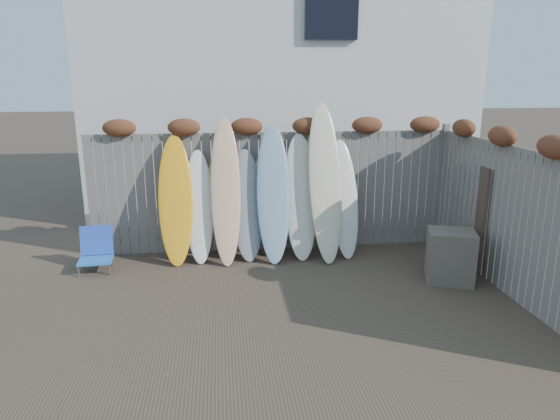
{
  "coord_description": "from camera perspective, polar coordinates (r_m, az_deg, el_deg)",
  "views": [
    {
      "loc": [
        -0.84,
        -5.76,
        2.87
      ],
      "look_at": [
        0.0,
        1.2,
        1.0
      ],
      "focal_mm": 32.0,
      "sensor_mm": 36.0,
      "label": 1
    }
  ],
  "objects": [
    {
      "name": "ground",
      "position": [
        6.49,
        1.3,
        -11.31
      ],
      "size": [
        80.0,
        80.0,
        0.0
      ],
      "primitive_type": "plane",
      "color": "#493A2D"
    },
    {
      "name": "back_fence",
      "position": [
        8.38,
        -0.58,
        3.32
      ],
      "size": [
        6.05,
        0.28,
        2.24
      ],
      "color": "slate",
      "rests_on": "ground"
    },
    {
      "name": "beach_chair",
      "position": [
        8.18,
        -20.27,
        -4.33
      ],
      "size": [
        0.53,
        0.56,
        0.65
      ],
      "color": "blue",
      "rests_on": "ground"
    },
    {
      "name": "house",
      "position": [
        12.34,
        -0.68,
        16.48
      ],
      "size": [
        8.5,
        5.5,
        6.33
      ],
      "color": "silver",
      "rests_on": "ground"
    },
    {
      "name": "surfboard_3",
      "position": [
        8.04,
        -3.8,
        0.56
      ],
      "size": [
        0.55,
        0.66,
        1.76
      ],
      "primitive_type": "ellipsoid",
      "rotation": [
        -0.31,
        0.0,
        0.05
      ],
      "color": "gray",
      "rests_on": "ground"
    },
    {
      "name": "surfboard_5",
      "position": [
        8.08,
        2.38,
        1.52
      ],
      "size": [
        0.55,
        0.72,
        1.99
      ],
      "primitive_type": "ellipsoid",
      "rotation": [
        -0.31,
        0.0,
        -0.02
      ],
      "color": "silver",
      "rests_on": "ground"
    },
    {
      "name": "lattice_panel",
      "position": [
        8.3,
        21.25,
        -0.53
      ],
      "size": [
        0.25,
        1.06,
        1.61
      ],
      "primitive_type": "cube",
      "rotation": [
        0.0,
        0.0,
        -0.2
      ],
      "color": "#4A332D",
      "rests_on": "ground"
    },
    {
      "name": "surfboard_7",
      "position": [
        8.22,
        7.34,
        1.27
      ],
      "size": [
        0.52,
        0.72,
        1.89
      ],
      "primitive_type": "ellipsoid",
      "rotation": [
        -0.31,
        0.0,
        0.1
      ],
      "color": "silver",
      "rests_on": "ground"
    },
    {
      "name": "right_fence",
      "position": [
        7.34,
        24.87,
        -0.09
      ],
      "size": [
        0.28,
        4.4,
        2.24
      ],
      "color": "slate",
      "rests_on": "ground"
    },
    {
      "name": "surfboard_2",
      "position": [
        7.9,
        -6.24,
        2.17
      ],
      "size": [
        0.48,
        0.81,
        2.28
      ],
      "primitive_type": "ellipsoid",
      "rotation": [
        -0.31,
        0.0,
        -0.02
      ],
      "color": "#FFB686",
      "rests_on": "ground"
    },
    {
      "name": "surfboard_0",
      "position": [
        8.0,
        -11.85,
        1.09
      ],
      "size": [
        0.54,
        0.71,
        2.0
      ],
      "primitive_type": "ellipsoid",
      "rotation": [
        -0.31,
        0.0,
        0.01
      ],
      "color": "#FFA516",
      "rests_on": "ground"
    },
    {
      "name": "surfboard_6",
      "position": [
        8.0,
        5.19,
        3.15
      ],
      "size": [
        0.55,
        0.89,
        2.49
      ],
      "primitive_type": "ellipsoid",
      "rotation": [
        -0.31,
        0.0,
        0.04
      ],
      "color": "beige",
      "rests_on": "ground"
    },
    {
      "name": "surfboard_1",
      "position": [
        8.02,
        -9.23,
        0.37
      ],
      "size": [
        0.46,
        0.64,
        1.76
      ],
      "primitive_type": "ellipsoid",
      "rotation": [
        -0.31,
        0.0,
        0.01
      ],
      "color": "white",
      "rests_on": "ground"
    },
    {
      "name": "surfboard_4",
      "position": [
        7.93,
        -0.78,
        1.89
      ],
      "size": [
        0.56,
        0.78,
        2.16
      ],
      "primitive_type": "ellipsoid",
      "rotation": [
        -0.31,
        0.0,
        -0.04
      ],
      "color": "#7D9DB7",
      "rests_on": "ground"
    },
    {
      "name": "wooden_crate",
      "position": [
        7.61,
        18.89,
        -5.03
      ],
      "size": [
        0.78,
        0.71,
        0.75
      ],
      "primitive_type": "cube",
      "rotation": [
        0.0,
        0.0,
        -0.32
      ],
      "color": "#473E35",
      "rests_on": "ground"
    }
  ]
}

